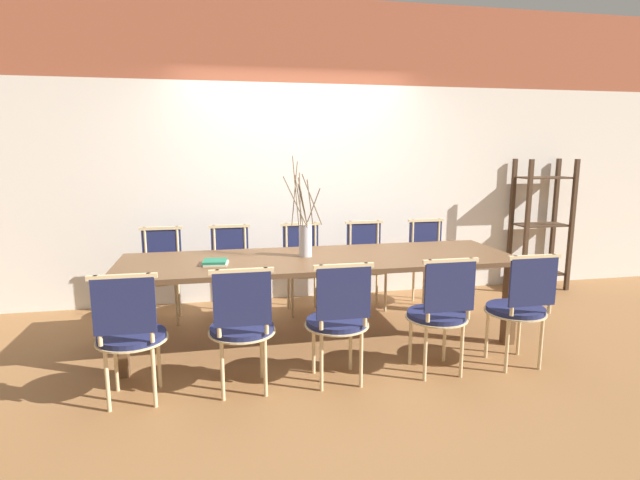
# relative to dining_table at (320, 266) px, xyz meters

# --- Properties ---
(ground_plane) EXTENTS (16.00, 16.00, 0.00)m
(ground_plane) POSITION_rel_dining_table_xyz_m (0.00, 0.00, -0.67)
(ground_plane) COLOR olive
(wall_rear) EXTENTS (12.00, 0.06, 3.20)m
(wall_rear) POSITION_rel_dining_table_xyz_m (0.00, 1.37, 0.93)
(wall_rear) COLOR silver
(wall_rear) RESTS_ON ground_plane
(dining_table) EXTENTS (3.33, 1.01, 0.74)m
(dining_table) POSITION_rel_dining_table_xyz_m (0.00, 0.00, 0.00)
(dining_table) COLOR brown
(dining_table) RESTS_ON ground_plane
(chair_near_leftend) EXTENTS (0.46, 0.46, 0.90)m
(chair_near_leftend) POSITION_rel_dining_table_xyz_m (-1.42, -0.82, -0.18)
(chair_near_leftend) COLOR #1E234C
(chair_near_leftend) RESTS_ON ground_plane
(chair_near_left) EXTENTS (0.46, 0.46, 0.90)m
(chair_near_left) POSITION_rel_dining_table_xyz_m (-0.70, -0.82, -0.18)
(chair_near_left) COLOR #1E234C
(chair_near_left) RESTS_ON ground_plane
(chair_near_center) EXTENTS (0.46, 0.46, 0.90)m
(chair_near_center) POSITION_rel_dining_table_xyz_m (-0.04, -0.82, -0.18)
(chair_near_center) COLOR #1E234C
(chair_near_center) RESTS_ON ground_plane
(chair_near_right) EXTENTS (0.46, 0.46, 0.90)m
(chair_near_right) POSITION_rel_dining_table_xyz_m (0.72, -0.82, -0.18)
(chair_near_right) COLOR #1E234C
(chair_near_right) RESTS_ON ground_plane
(chair_near_rightend) EXTENTS (0.46, 0.46, 0.90)m
(chair_near_rightend) POSITION_rel_dining_table_xyz_m (1.37, -0.82, -0.18)
(chair_near_rightend) COLOR #1E234C
(chair_near_rightend) RESTS_ON ground_plane
(chair_far_leftend) EXTENTS (0.46, 0.46, 0.90)m
(chair_far_leftend) POSITION_rel_dining_table_xyz_m (-1.39, 0.82, -0.18)
(chair_far_leftend) COLOR #1E234C
(chair_far_leftend) RESTS_ON ground_plane
(chair_far_left) EXTENTS (0.46, 0.46, 0.90)m
(chair_far_left) POSITION_rel_dining_table_xyz_m (-0.73, 0.82, -0.18)
(chair_far_left) COLOR #1E234C
(chair_far_left) RESTS_ON ground_plane
(chair_far_center) EXTENTS (0.46, 0.46, 0.90)m
(chair_far_center) POSITION_rel_dining_table_xyz_m (-0.01, 0.82, -0.18)
(chair_far_center) COLOR #1E234C
(chair_far_center) RESTS_ON ground_plane
(chair_far_right) EXTENTS (0.46, 0.46, 0.90)m
(chair_far_right) POSITION_rel_dining_table_xyz_m (0.67, 0.82, -0.18)
(chair_far_right) COLOR #1E234C
(chair_far_right) RESTS_ON ground_plane
(chair_far_rightend) EXTENTS (0.46, 0.46, 0.90)m
(chair_far_rightend) POSITION_rel_dining_table_xyz_m (1.37, 0.82, -0.18)
(chair_far_rightend) COLOR #1E234C
(chair_far_rightend) RESTS_ON ground_plane
(vase_centerpiece) EXTENTS (0.32, 0.31, 0.85)m
(vase_centerpiece) POSITION_rel_dining_table_xyz_m (-0.12, 0.07, 0.24)
(vase_centerpiece) COLOR silver
(vase_centerpiece) RESTS_ON dining_table
(book_stack) EXTENTS (0.21, 0.21, 0.04)m
(book_stack) POSITION_rel_dining_table_xyz_m (-0.87, -0.09, 0.09)
(book_stack) COLOR beige
(book_stack) RESTS_ON dining_table
(shelving_rack) EXTENTS (0.63, 0.36, 1.54)m
(shelving_rack) POSITION_rel_dining_table_xyz_m (2.90, 1.12, 0.10)
(shelving_rack) COLOR #422D1E
(shelving_rack) RESTS_ON ground_plane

